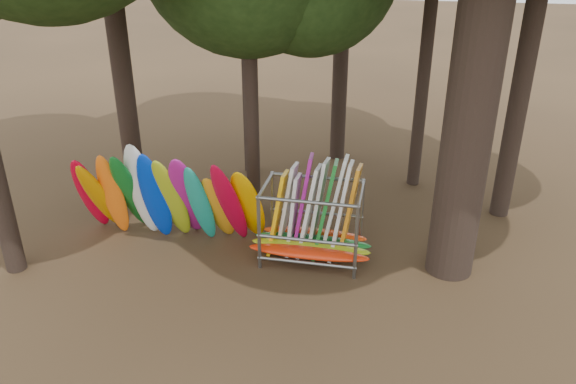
# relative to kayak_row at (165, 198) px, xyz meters

# --- Properties ---
(ground) EXTENTS (120.00, 120.00, 0.00)m
(ground) POSITION_rel_kayak_row_xyz_m (3.38, -0.56, -1.34)
(ground) COLOR #47331E
(ground) RESTS_ON ground
(lake) EXTENTS (160.00, 160.00, 0.00)m
(lake) POSITION_rel_kayak_row_xyz_m (3.38, 59.44, -1.34)
(lake) COLOR gray
(lake) RESTS_ON ground
(kayak_row) EXTENTS (5.40, 2.11, 3.13)m
(kayak_row) POSITION_rel_kayak_row_xyz_m (0.00, 0.00, 0.00)
(kayak_row) COLOR red
(kayak_row) RESTS_ON ground
(storage_rack) EXTENTS (3.13, 1.55, 2.82)m
(storage_rack) POSITION_rel_kayak_row_xyz_m (4.00, 0.01, -0.37)
(storage_rack) COLOR slate
(storage_rack) RESTS_ON ground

